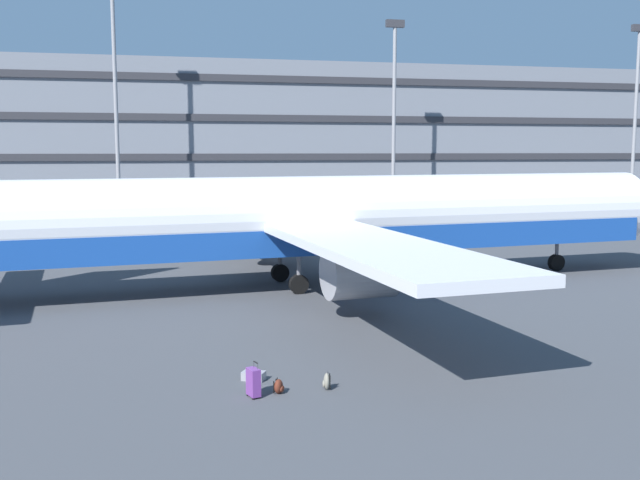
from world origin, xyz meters
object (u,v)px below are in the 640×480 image
(airliner, at_px, (310,220))
(suitcase_black, at_px, (253,382))
(backpack_small, at_px, (279,387))
(backpack_laid_flat, at_px, (327,382))
(suitcase_large, at_px, (254,376))

(airliner, distance_m, suitcase_black, 16.40)
(airliner, bearing_deg, backpack_small, -105.03)
(suitcase_black, height_order, backpack_laid_flat, suitcase_black)
(suitcase_large, xyz_separation_m, backpack_small, (0.53, -1.32, 0.07))
(backpack_small, height_order, backpack_laid_flat, backpack_laid_flat)
(airliner, xyz_separation_m, suitcase_large, (-4.63, -13.95, -3.15))
(suitcase_large, relative_size, backpack_laid_flat, 1.45)
(backpack_small, xyz_separation_m, backpack_laid_flat, (1.36, 0.04, 0.03))
(airliner, bearing_deg, backpack_laid_flat, -100.20)
(backpack_laid_flat, bearing_deg, suitcase_large, 145.81)
(suitcase_black, height_order, backpack_small, suitcase_black)
(airliner, distance_m, suitcase_large, 15.03)
(backpack_small, relative_size, backpack_laid_flat, 0.87)
(suitcase_large, bearing_deg, backpack_laid_flat, -34.19)
(suitcase_black, bearing_deg, backpack_small, 11.38)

